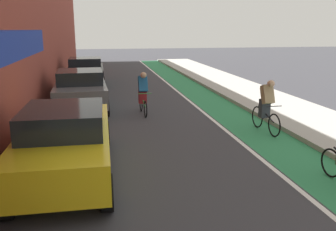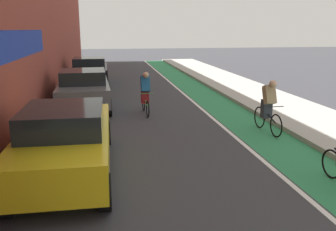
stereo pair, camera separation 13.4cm
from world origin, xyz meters
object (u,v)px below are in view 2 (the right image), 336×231
(cyclist_trailing, at_px, (268,105))
(cyclist_far, at_px, (145,92))
(parked_sedan_yellow_cab, at_px, (66,139))
(parked_sedan_gray, at_px, (84,88))
(parked_sedan_black, at_px, (90,71))

(cyclist_trailing, bearing_deg, cyclist_far, 138.50)
(parked_sedan_yellow_cab, distance_m, parked_sedan_gray, 6.74)
(cyclist_trailing, distance_m, cyclist_far, 4.54)
(parked_sedan_yellow_cab, xyz_separation_m, parked_sedan_black, (0.00, 12.73, -0.00))
(parked_sedan_yellow_cab, bearing_deg, cyclist_trailing, 22.15)
(parked_sedan_gray, xyz_separation_m, cyclist_far, (2.28, -1.42, 0.06))
(cyclist_trailing, bearing_deg, parked_sedan_yellow_cab, -157.85)
(parked_sedan_gray, xyz_separation_m, parked_sedan_black, (-0.00, 5.99, -0.00))
(parked_sedan_yellow_cab, height_order, cyclist_far, cyclist_far)
(parked_sedan_black, relative_size, cyclist_trailing, 2.49)
(parked_sedan_black, height_order, cyclist_trailing, cyclist_trailing)
(parked_sedan_yellow_cab, height_order, parked_sedan_gray, same)
(parked_sedan_black, bearing_deg, parked_sedan_gray, -89.98)
(parked_sedan_gray, distance_m, cyclist_trailing, 7.21)
(parked_sedan_black, distance_m, cyclist_trailing, 11.86)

